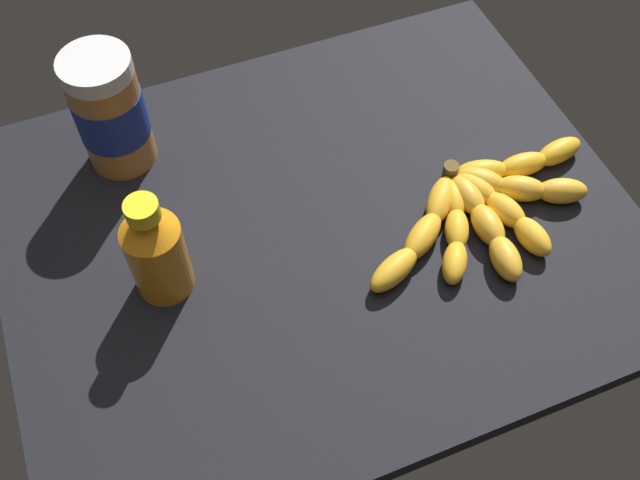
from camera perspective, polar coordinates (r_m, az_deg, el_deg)
name	(u,v)px	position (r cm, az deg, el deg)	size (l,w,h in cm)	color
ground_plane	(318,231)	(92.75, -0.14, 0.72)	(77.95, 63.14, 3.08)	black
banana_bunch	(484,208)	(93.29, 12.72, 2.49)	(35.89, 18.73, 3.35)	gold
peanut_butter_jar	(110,112)	(95.97, -16.10, 9.60)	(8.91, 8.91, 16.75)	#B27238
honey_bottle	(156,250)	(82.91, -12.74, -0.78)	(6.72, 6.72, 15.43)	orange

